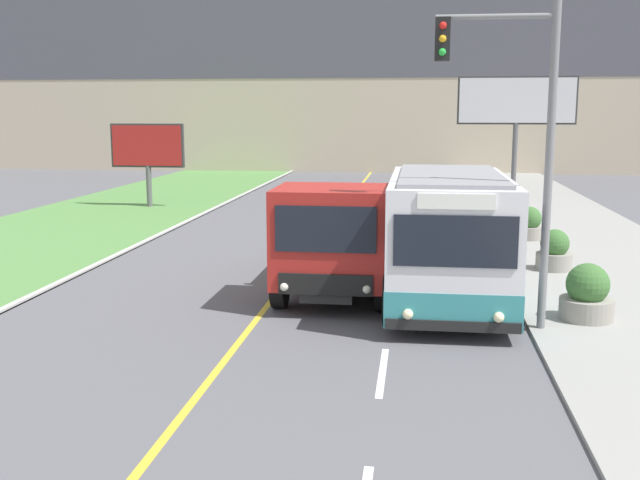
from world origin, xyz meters
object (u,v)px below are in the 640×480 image
object	(u,v)px
planter_round_third	(529,225)
dump_truck	(336,241)
billboard_large	(517,105)
planter_round_far	(507,206)
traffic_light_mast	(518,123)
planter_round_near	(587,295)
city_bus	(448,239)
planter_round_second	(554,252)
billboard_small	(148,148)

from	to	relation	value
planter_round_third	dump_truck	bearing A→B (deg)	-123.63
billboard_large	planter_round_far	distance (m)	7.41
traffic_light_mast	planter_round_near	size ratio (longest dim) A/B	5.50
dump_truck	planter_round_near	size ratio (longest dim) A/B	5.64
city_bus	dump_truck	distance (m)	2.56
planter_round_second	planter_round_far	world-z (taller)	planter_round_second
planter_round_third	billboard_small	bearing A→B (deg)	155.92
planter_round_second	dump_truck	bearing A→B (deg)	-148.18
city_bus	billboard_large	world-z (taller)	billboard_large
traffic_light_mast	billboard_large	xyz separation A→B (m)	(2.65, 21.62, 0.48)
dump_truck	billboard_large	size ratio (longest dim) A/B	1.12
billboard_large	planter_round_third	xyz separation A→B (m)	(-0.80, -11.07, -3.98)
planter_round_second	planter_round_near	bearing A→B (deg)	-92.30
planter_round_second	planter_round_third	bearing A→B (deg)	89.65
planter_round_near	planter_round_second	world-z (taller)	planter_round_near
dump_truck	city_bus	bearing A→B (deg)	-8.62
city_bus	planter_round_near	bearing A→B (deg)	-21.73
dump_truck	planter_round_far	world-z (taller)	dump_truck
traffic_light_mast	planter_round_second	world-z (taller)	traffic_light_mast
city_bus	dump_truck	size ratio (longest dim) A/B	0.92
traffic_light_mast	dump_truck	bearing A→B (deg)	148.78
planter_round_near	planter_round_second	bearing A→B (deg)	87.70
traffic_light_mast	billboard_large	distance (m)	21.78
billboard_small	planter_round_near	xyz separation A→B (m)	(15.42, -16.80, -2.04)
city_bus	planter_round_second	xyz separation A→B (m)	(2.97, 3.80, -0.93)
planter_round_third	planter_round_far	size ratio (longest dim) A/B	1.01
billboard_small	planter_round_third	bearing A→B (deg)	-24.08
billboard_small	planter_round_second	size ratio (longest dim) A/B	3.40
city_bus	planter_round_far	xyz separation A→B (m)	(2.82, 13.60, -0.94)
planter_round_second	planter_round_far	distance (m)	9.81
dump_truck	planter_round_far	size ratio (longest dim) A/B	6.13
planter_round_third	city_bus	bearing A→B (deg)	-109.04
dump_truck	billboard_large	world-z (taller)	billboard_large
city_bus	planter_round_second	bearing A→B (deg)	51.95
dump_truck	planter_round_far	bearing A→B (deg)	67.96
dump_truck	planter_round_third	distance (m)	10.02
planter_round_near	planter_round_far	xyz separation A→B (m)	(0.05, 14.71, -0.04)
billboard_small	billboard_large	bearing A→B (deg)	13.91
billboard_large	planter_round_second	world-z (taller)	billboard_large
traffic_light_mast	planter_round_far	world-z (taller)	traffic_light_mast
billboard_large	planter_round_near	distance (m)	21.27
city_bus	billboard_large	bearing A→B (deg)	79.10
billboard_small	planter_round_second	bearing A→B (deg)	-37.30
billboard_small	dump_truck	bearing A→B (deg)	-56.55
city_bus	planter_round_second	distance (m)	4.91
traffic_light_mast	city_bus	bearing A→B (deg)	121.94
dump_truck	traffic_light_mast	distance (m)	5.10
planter_round_near	planter_round_third	distance (m)	9.81
planter_round_far	traffic_light_mast	bearing A→B (deg)	-96.17
planter_round_second	city_bus	bearing A→B (deg)	-128.05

